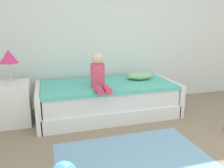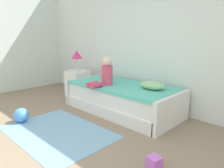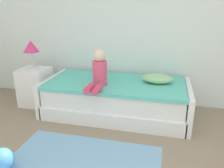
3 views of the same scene
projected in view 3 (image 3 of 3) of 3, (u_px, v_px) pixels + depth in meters
The scene contains 8 objects.
wall_rear at pixel (165, 13), 3.42m from camera, with size 7.20×0.10×2.90m, color silver.
bed at pixel (116, 98), 3.40m from camera, with size 2.11×1.00×0.50m.
nightstand at pixel (36, 87), 3.71m from camera, with size 0.44×0.44×0.60m, color white.
table_lamp at pixel (31, 48), 3.50m from camera, with size 0.24×0.24×0.45m.
child_figure at pixel (99, 72), 3.08m from camera, with size 0.20×0.51×0.50m.
pillow at pixel (157, 78), 3.26m from camera, with size 0.44×0.30×0.13m, color #99CC8C.
toy_ball at pixel (2, 160), 2.24m from camera, with size 0.23×0.23×0.23m, color #4C99E5.
area_rug at pixel (80, 167), 2.30m from camera, with size 1.60×1.10×0.01m, color #7AA8CC.
Camera 3 is at (0.07, -1.07, 1.56)m, focal length 36.55 mm.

